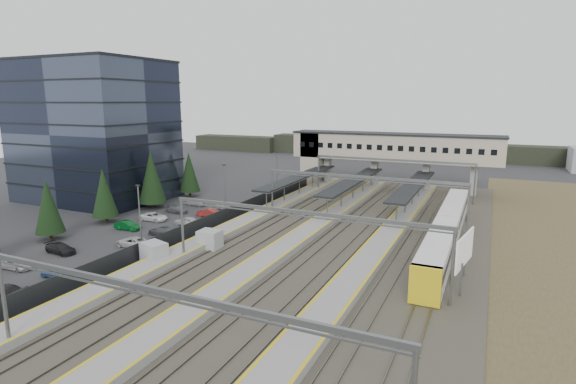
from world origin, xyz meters
The scene contains 15 objects.
ground centered at (0.00, 0.00, 0.00)m, with size 220.00×220.00×0.00m, color #2B2B2D.
office_building centered at (-36.00, 12.00, 12.19)m, with size 24.30×18.30×24.30m.
conifer_row centered at (-22.00, -3.86, 4.84)m, with size 4.42×49.82×9.50m.
car_park centered at (-13.36, -6.66, 0.60)m, with size 10.53×44.57×1.29m.
lampposts centered at (-8.00, 1.25, 4.34)m, with size 0.50×53.25×8.07m.
fence centered at (-6.50, 5.00, 1.00)m, with size 0.08×90.00×2.00m.
relay_cabin_near centered at (-4.46, -9.96, 1.14)m, with size 3.19×2.71×2.27m.
relay_cabin_far centered at (-1.48, -3.67, 1.16)m, with size 2.59×2.18×2.33m.
rail_corridor centered at (9.34, 5.00, 0.29)m, with size 34.00×90.00×0.92m.
canopies centered at (7.00, 27.00, 3.92)m, with size 23.10×30.00×3.28m.
footbridge centered at (7.70, 42.00, 7.93)m, with size 40.40×6.40×11.20m.
gantries centered at (12.00, 3.00, 6.00)m, with size 28.40×62.28×7.17m.
train centered at (24.00, 9.34, 1.93)m, with size 2.70×37.49×3.40m.
billboard centered at (26.67, -3.01, 3.57)m, with size 1.16×6.12×5.29m.
treeline_far centered at (23.81, 92.28, 2.95)m, with size 170.00×19.00×7.00m.
Camera 1 is at (28.29, -46.29, 17.45)m, focal length 28.00 mm.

